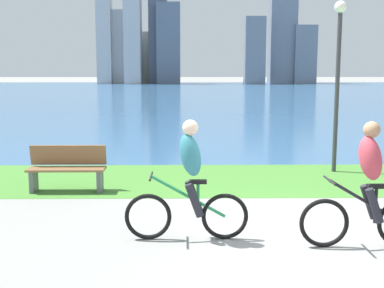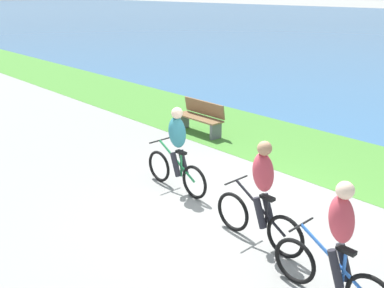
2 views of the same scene
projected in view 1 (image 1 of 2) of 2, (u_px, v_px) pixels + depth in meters
The scene contains 8 objects.
ground_plane at pixel (282, 233), 7.36m from camera, with size 300.00×300.00×0.00m, color gray.
grass_strip_bayside at pixel (250, 179), 11.00m from camera, with size 120.00×3.30×0.01m, color #478433.
bay_water_surface at pixel (198, 92), 52.68m from camera, with size 300.00×81.01×0.00m, color #386693.
cyclist_lead at pixel (189, 181), 6.99m from camera, with size 1.74×0.52×1.70m.
cyclist_trailing at pixel (368, 186), 6.68m from camera, with size 1.72×0.52×1.71m.
bench_near_path at pixel (67, 169), 9.87m from camera, with size 1.50×0.47×0.90m.
lamppost_tall at pixel (338, 62), 11.44m from camera, with size 0.28×0.28×3.91m.
city_skyline_far_shore at pixel (201, 31), 83.65m from camera, with size 35.98×10.39×23.38m.
Camera 1 is at (-1.42, -7.07, 2.38)m, focal length 47.00 mm.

